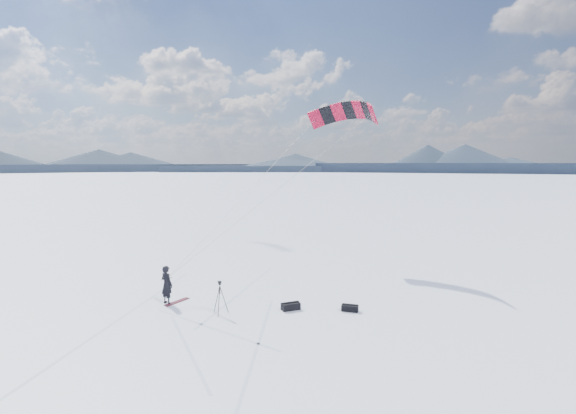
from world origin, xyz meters
TOP-DOWN VIEW (x-y plane):
  - ground at (0.00, 0.00)m, footprint 1800.00×1800.00m
  - horizon_hills at (-0.00, 0.00)m, footprint 704.00×704.00m
  - snow_tracks at (-1.44, -0.32)m, footprint 13.93×10.25m
  - snowkiter at (-1.81, 3.86)m, footprint 0.66×0.79m
  - snowboard at (-1.36, 3.77)m, footprint 1.41×0.80m
  - tripod at (-0.30, 1.13)m, footprint 0.66×0.70m
  - gear_bag_a at (2.62, -0.24)m, footprint 0.92×0.58m
  - gear_bag_b at (4.76, -1.92)m, footprint 0.76×0.81m
  - power_kite at (11.44, 5.98)m, footprint 14.42×5.60m

SIDE VIEW (x-z plane):
  - ground at x=0.00m, z-range 0.00..0.00m
  - snowkiter at x=-1.81m, z-range -0.93..0.93m
  - snow_tracks at x=-1.44m, z-range 0.00..0.01m
  - snowboard at x=-1.36m, z-range 0.00..0.04m
  - gear_bag_b at x=4.76m, z-range -0.02..0.32m
  - gear_bag_a at x=2.62m, z-range -0.02..0.36m
  - tripod at x=-0.30m, z-range 0.22..1.73m
  - horizon_hills at x=0.00m, z-range -0.99..7.01m
  - power_kite at x=11.44m, z-range 5.21..14.94m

